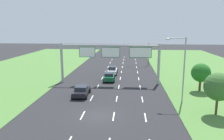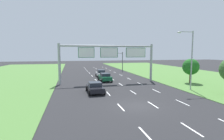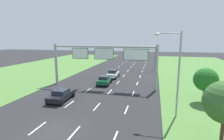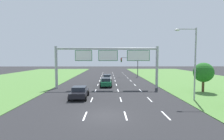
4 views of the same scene
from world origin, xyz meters
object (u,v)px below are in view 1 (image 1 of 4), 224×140
car_lead_silver (109,77)px  roadside_tree_near (218,87)px  car_near_red (81,91)px  traffic_light_mast (141,50)px  sign_gantry (111,55)px  roadside_tree_mid (201,73)px  car_mid_lane (112,70)px  street_lamp (181,64)px

car_lead_silver → roadside_tree_near: roadside_tree_near is taller
roadside_tree_near → car_near_red: bearing=161.1°
traffic_light_mast → roadside_tree_near: 32.10m
sign_gantry → car_lead_silver: bearing=108.5°
roadside_tree_near → roadside_tree_mid: bearing=83.6°
car_mid_lane → roadside_tree_mid: 18.20m
car_lead_silver → roadside_tree_near: 20.07m
car_mid_lane → roadside_tree_mid: (14.25, -11.12, 2.09)m
car_near_red → car_mid_lane: (3.33, 14.64, 0.09)m
car_mid_lane → roadside_tree_near: (13.23, -20.33, 2.47)m
car_near_red → car_lead_silver: (3.15, 9.03, 0.05)m
roadside_tree_mid → street_lamp: bearing=-129.7°
car_near_red → car_mid_lane: car_mid_lane is taller
car_near_red → street_lamp: bearing=-7.5°
car_lead_silver → roadside_tree_mid: size_ratio=0.92×
sign_gantry → roadside_tree_mid: (13.87, -3.82, -2.04)m
car_mid_lane → street_lamp: bearing=-58.1°
car_mid_lane → traffic_light_mast: 13.07m
sign_gantry → car_mid_lane: bearing=93.0°
roadside_tree_near → roadside_tree_mid: (1.03, 9.21, -0.38)m
street_lamp → roadside_tree_mid: (4.17, 5.03, -2.16)m
car_near_red → roadside_tree_near: (16.56, -5.69, 2.56)m
car_near_red → street_lamp: (13.42, -1.50, 4.34)m
street_lamp → roadside_tree_near: 5.53m
car_near_red → traffic_light_mast: traffic_light_mast is taller
street_lamp → roadside_tree_near: (3.14, -4.18, -1.78)m
car_near_red → roadside_tree_near: 17.70m
traffic_light_mast → roadside_tree_mid: (7.91, -22.13, -0.95)m
car_lead_silver → car_mid_lane: car_mid_lane is taller
roadside_tree_near → roadside_tree_mid: size_ratio=1.12×
sign_gantry → street_lamp: (9.71, -8.85, 0.12)m
traffic_light_mast → street_lamp: bearing=-82.2°
car_near_red → sign_gantry: (3.71, 7.34, 4.22)m
car_near_red → car_mid_lane: size_ratio=1.04×
car_lead_silver → roadside_tree_mid: bearing=-23.9°
traffic_light_mast → roadside_tree_mid: bearing=-70.3°
sign_gantry → street_lamp: street_lamp is taller
car_mid_lane → roadside_tree_mid: size_ratio=0.95×
roadside_tree_near → sign_gantry: bearing=134.6°
street_lamp → car_near_red: bearing=173.6°
traffic_light_mast → street_lamp: size_ratio=0.66×
sign_gantry → roadside_tree_near: (12.85, -13.03, -1.65)m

